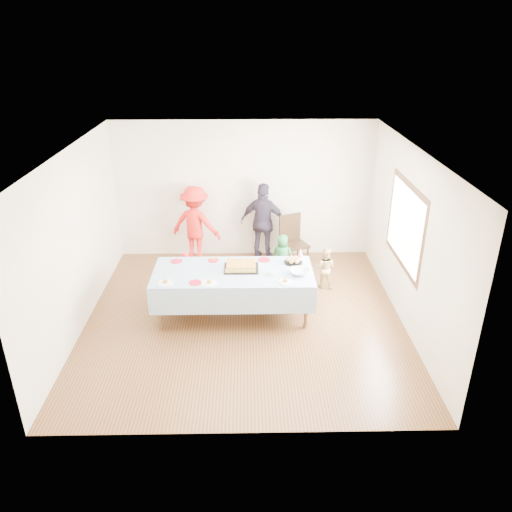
{
  "coord_description": "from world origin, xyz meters",
  "views": [
    {
      "loc": [
        0.06,
        -6.86,
        4.29
      ],
      "look_at": [
        0.19,
        0.3,
        0.95
      ],
      "focal_mm": 35.0,
      "sensor_mm": 36.0,
      "label": 1
    }
  ],
  "objects": [
    {
      "name": "plate_red_near",
      "position": [
        -0.73,
        -0.26,
        0.79
      ],
      "size": [
        0.19,
        0.19,
        0.01
      ],
      "primitive_type": "cylinder",
      "color": "red",
      "rests_on": "party_table"
    },
    {
      "name": "toddler_right",
      "position": [
        1.43,
        1.02,
        0.38
      ],
      "size": [
        0.44,
        0.39,
        0.75
      ],
      "primitive_type": "imported",
      "rotation": [
        0.0,
        0.0,
        2.82
      ],
      "color": "tan",
      "rests_on": "ground"
    },
    {
      "name": "birthday_cake",
      "position": [
        -0.04,
        0.2,
        0.83
      ],
      "size": [
        0.54,
        0.42,
        0.1
      ],
      "color": "black",
      "rests_on": "party_table"
    },
    {
      "name": "party_hat",
      "position": [
        0.93,
        0.57,
        0.87
      ],
      "size": [
        0.11,
        0.11,
        0.18
      ],
      "primitive_type": "cone",
      "color": "white",
      "rests_on": "party_table"
    },
    {
      "name": "ground",
      "position": [
        0.0,
        0.0,
        0.0
      ],
      "size": [
        5.0,
        5.0,
        0.0
      ],
      "primitive_type": "plane",
      "color": "#4C3015",
      "rests_on": "ground"
    },
    {
      "name": "rolls_tray",
      "position": [
        0.8,
        0.4,
        0.82
      ],
      "size": [
        0.3,
        0.3,
        0.09
      ],
      "color": "black",
      "rests_on": "party_table"
    },
    {
      "name": "party_table",
      "position": [
        -0.17,
        0.11,
        0.72
      ],
      "size": [
        2.5,
        1.1,
        0.78
      ],
      "color": "#52391C",
      "rests_on": "ground"
    },
    {
      "name": "plate_red_far_c",
      "position": [
        -0.03,
        0.47,
        0.79
      ],
      "size": [
        0.16,
        0.16,
        0.01
      ],
      "primitive_type": "cylinder",
      "color": "red",
      "rests_on": "party_table"
    },
    {
      "name": "adult_left",
      "position": [
        -0.95,
        2.2,
        0.76
      ],
      "size": [
        1.11,
        0.84,
        1.52
      ],
      "primitive_type": "imported",
      "rotation": [
        0.0,
        0.0,
        2.82
      ],
      "color": "red",
      "rests_on": "ground"
    },
    {
      "name": "plate_red_far_b",
      "position": [
        -0.5,
        0.51,
        0.79
      ],
      "size": [
        0.18,
        0.18,
        0.01
      ],
      "primitive_type": "cylinder",
      "color": "red",
      "rests_on": "party_table"
    },
    {
      "name": "room_walls",
      "position": [
        0.05,
        0.0,
        1.77
      ],
      "size": [
        5.04,
        5.04,
        2.72
      ],
      "color": "beige",
      "rests_on": "ground"
    },
    {
      "name": "plate_white_right",
      "position": [
        0.62,
        -0.27,
        0.79
      ],
      "size": [
        0.21,
        0.21,
        0.01
      ],
      "primitive_type": "cylinder",
      "color": "white",
      "rests_on": "party_table"
    },
    {
      "name": "plate_white_left",
      "position": [
        -1.17,
        -0.27,
        0.79
      ],
      "size": [
        0.23,
        0.23,
        0.01
      ],
      "primitive_type": "cylinder",
      "color": "white",
      "rests_on": "party_table"
    },
    {
      "name": "punch_bowl",
      "position": [
        0.86,
        -0.0,
        0.82
      ],
      "size": [
        0.3,
        0.3,
        0.07
      ],
      "primitive_type": "imported",
      "color": "silver",
      "rests_on": "party_table"
    },
    {
      "name": "plate_red_far_d",
      "position": [
        0.33,
        0.51,
        0.79
      ],
      "size": [
        0.2,
        0.2,
        0.01
      ],
      "primitive_type": "cylinder",
      "color": "red",
      "rests_on": "party_table"
    },
    {
      "name": "plate_white_mid",
      "position": [
        -0.52,
        -0.29,
        0.79
      ],
      "size": [
        0.24,
        0.24,
        0.01
      ],
      "primitive_type": "cylinder",
      "color": "white",
      "rests_on": "party_table"
    },
    {
      "name": "dining_chair",
      "position": [
        0.92,
        1.89,
        0.58
      ],
      "size": [
        0.59,
        0.59,
        1.03
      ],
      "rotation": [
        0.0,
        0.0,
        0.41
      ],
      "color": "black",
      "rests_on": "ground"
    },
    {
      "name": "adult_right",
      "position": [
        0.38,
        2.2,
        0.79
      ],
      "size": [
        0.99,
        0.63,
        1.57
      ],
      "primitive_type": "imported",
      "rotation": [
        0.0,
        0.0,
        2.85
      ],
      "color": "#322A3A",
      "rests_on": "ground"
    },
    {
      "name": "toddler_left",
      "position": [
        -1.02,
        0.9,
        0.38
      ],
      "size": [
        0.3,
        0.22,
        0.76
      ],
      "primitive_type": "imported",
      "rotation": [
        0.0,
        0.0,
        3.28
      ],
      "color": "red",
      "rests_on": "ground"
    },
    {
      "name": "plate_red_far_a",
      "position": [
        -1.1,
        0.49,
        0.79
      ],
      "size": [
        0.19,
        0.19,
        0.01
      ],
      "primitive_type": "cylinder",
      "color": "red",
      "rests_on": "party_table"
    },
    {
      "name": "toddler_mid",
      "position": [
        0.7,
        1.45,
        0.41
      ],
      "size": [
        0.46,
        0.36,
        0.83
      ],
      "primitive_type": "imported",
      "rotation": [
        0.0,
        0.0,
        2.89
      ],
      "color": "#236A37",
      "rests_on": "ground"
    },
    {
      "name": "fork_pile",
      "position": [
        0.41,
        -0.02,
        0.81
      ],
      "size": [
        0.24,
        0.18,
        0.07
      ],
      "primitive_type": null,
      "color": "white",
      "rests_on": "party_table"
    }
  ]
}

